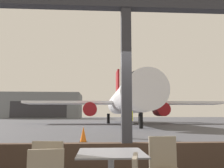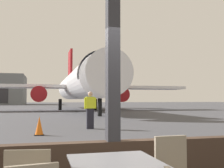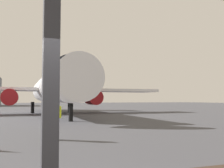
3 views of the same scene
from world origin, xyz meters
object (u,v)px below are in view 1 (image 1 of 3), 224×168
(cafe_chair_window_left, at_px, (165,164))
(distant_hangar, at_px, (44,106))
(traffic_cone, at_px, (83,135))
(ground_crew_worker, at_px, (128,121))
(airplane, at_px, (126,101))

(cafe_chair_window_left, relative_size, distant_hangar, 0.04)
(traffic_cone, bearing_deg, distant_hangar, 103.65)
(ground_crew_worker, relative_size, distant_hangar, 0.07)
(ground_crew_worker, xyz_separation_m, distant_hangar, (-20.66, 73.93, 3.50))
(distant_hangar, bearing_deg, cafe_chair_window_left, -76.55)
(airplane, bearing_deg, distant_hangar, 113.66)
(traffic_cone, height_order, distant_hangar, distant_hangar)
(airplane, bearing_deg, cafe_chair_window_left, -95.72)
(airplane, height_order, distant_hangar, airplane)
(ground_crew_worker, bearing_deg, traffic_cone, -142.29)
(distant_hangar, bearing_deg, ground_crew_worker, -74.39)
(cafe_chair_window_left, xyz_separation_m, traffic_cone, (-1.59, 7.81, -0.21))
(airplane, height_order, ground_crew_worker, airplane)
(airplane, height_order, traffic_cone, airplane)
(airplane, relative_size, ground_crew_worker, 18.14)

